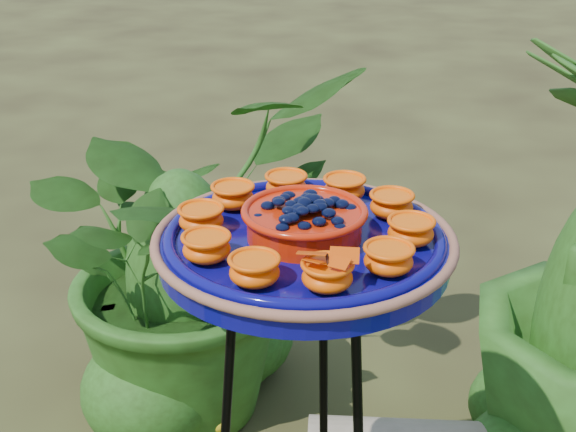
{
  "coord_description": "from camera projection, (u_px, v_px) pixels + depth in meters",
  "views": [
    {
      "loc": [
        0.08,
        -1.01,
        1.32
      ],
      "look_at": [
        -0.06,
        0.0,
        0.85
      ],
      "focal_mm": 50.0,
      "sensor_mm": 36.0,
      "label": 1
    }
  ],
  "objects": [
    {
      "name": "shrub_back_left",
      "position": [
        183.0,
        249.0,
        1.93
      ],
      "size": [
        1.0,
        1.03,
        0.88
      ],
      "primitive_type": "imported",
      "rotation": [
        0.0,
        0.0,
        1.02
      ],
      "color": "#224312",
      "rests_on": "ground"
    },
    {
      "name": "feeder_dish",
      "position": [
        304.0,
        238.0,
        1.1
      ],
      "size": [
        0.46,
        0.46,
        0.09
      ],
      "rotation": [
        0.0,
        0.0,
        -0.18
      ],
      "color": "#090862",
      "rests_on": "tripod_stand"
    }
  ]
}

